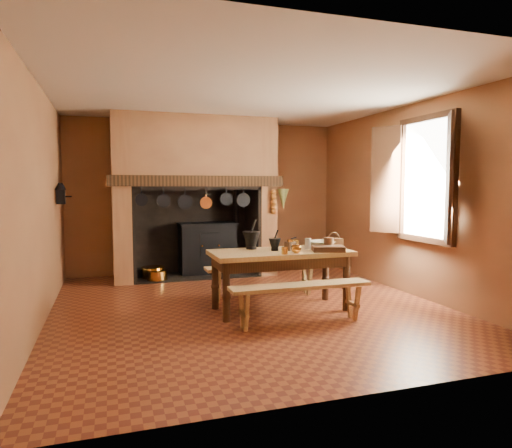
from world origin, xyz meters
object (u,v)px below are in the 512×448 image
at_px(work_table, 280,260).
at_px(mixing_bowl, 322,244).
at_px(coffee_grinder, 290,245).
at_px(iron_range, 208,247).
at_px(wicker_basket, 334,242).
at_px(bench_front, 301,294).

height_order(work_table, mixing_bowl, mixing_bowl).
height_order(work_table, coffee_grinder, coffee_grinder).
bearing_deg(mixing_bowl, coffee_grinder, -166.02).
bearing_deg(coffee_grinder, iron_range, 81.38).
bearing_deg(wicker_basket, mixing_bowl, 161.49).
bearing_deg(coffee_grinder, mixing_bowl, -5.34).
distance_m(coffee_grinder, mixing_bowl, 0.53).
xyz_separation_m(bench_front, mixing_bowl, (0.65, 0.78, 0.47)).
height_order(iron_range, coffee_grinder, iron_range).
height_order(iron_range, work_table, iron_range).
xyz_separation_m(coffee_grinder, wicker_basket, (0.66, 0.08, 0.00)).
bearing_deg(coffee_grinder, wicker_basket, -12.33).
relative_size(iron_range, work_table, 0.89).
bearing_deg(wicker_basket, iron_range, 113.23).
bearing_deg(bench_front, wicker_basket, 42.48).
bearing_deg(wicker_basket, coffee_grinder, -173.77).
relative_size(coffee_grinder, mixing_bowl, 0.48).
bearing_deg(bench_front, coffee_grinder, 78.45).
distance_m(bench_front, wicker_basket, 1.19).
distance_m(iron_range, coffee_grinder, 2.80).
relative_size(mixing_bowl, wicker_basket, 1.62).
relative_size(work_table, mixing_bowl, 5.00).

